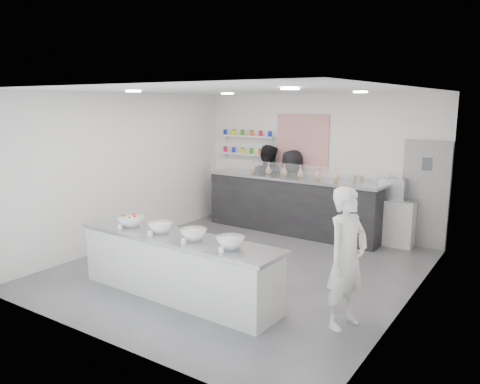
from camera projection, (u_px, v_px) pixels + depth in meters
name	position (u px, v px, depth m)	size (l,w,h in m)	color
floor	(241.00, 268.00, 8.06)	(6.00, 6.00, 0.00)	#515156
ceiling	(241.00, 90.00, 7.49)	(6.00, 6.00, 0.00)	white
back_wall	(317.00, 163.00, 10.23)	(5.50, 5.50, 0.00)	white
left_wall	(126.00, 169.00, 9.27)	(6.00, 6.00, 0.00)	white
right_wall	(412.00, 201.00, 6.28)	(6.00, 6.00, 0.00)	white
back_door	(425.00, 195.00, 9.04)	(0.88, 0.04, 2.10)	gray
pattern_panel	(302.00, 142.00, 10.31)	(1.25, 0.03, 1.20)	#B42E37
jar_shelf_lower	(247.00, 154.00, 11.08)	(1.45, 0.22, 0.04)	silver
jar_shelf_upper	(247.00, 136.00, 11.00)	(1.45, 0.22, 0.04)	silver
preserve_jars	(247.00, 142.00, 11.01)	(1.45, 0.10, 0.56)	#FC0640
downlight_0	(133.00, 91.00, 7.44)	(0.24, 0.24, 0.02)	white
downlight_1	(290.00, 89.00, 5.92)	(0.24, 0.24, 0.02)	white
downlight_2	(227.00, 94.00, 9.56)	(0.24, 0.24, 0.02)	white
downlight_3	(360.00, 92.00, 8.04)	(0.24, 0.24, 0.02)	white
prep_counter	(177.00, 266.00, 6.82)	(3.36, 0.76, 0.92)	silver
back_bar	(292.00, 205.00, 10.15)	(3.97, 0.73, 1.23)	black
sneeze_guard	(284.00, 171.00, 9.72)	(3.92, 0.02, 0.34)	white
espresso_ledge	(382.00, 220.00, 9.40)	(1.28, 0.41, 0.95)	silver
espresso_machine	(393.00, 189.00, 9.17)	(0.50, 0.34, 0.38)	#93969E
cup_stacks	(357.00, 185.00, 9.57)	(0.24, 0.24, 0.38)	#999165
prep_bowls	(176.00, 231.00, 6.72)	(2.33, 0.48, 0.15)	white
label_cards	(152.00, 243.00, 6.30)	(2.01, 0.04, 0.07)	white
cookie_bags	(292.00, 171.00, 10.01)	(2.14, 0.14, 0.26)	pink
woman_prep	(347.00, 258.00, 5.82)	(0.66, 0.43, 1.80)	white
staff_left	(267.00, 185.00, 10.71)	(0.91, 0.71, 1.86)	black
staff_right	(292.00, 190.00, 10.38)	(0.87, 0.57, 1.78)	black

